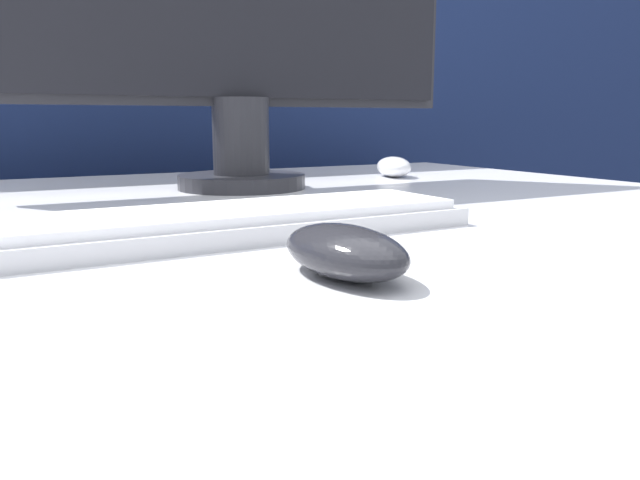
{
  "coord_description": "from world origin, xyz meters",
  "views": [
    {
      "loc": [
        -0.16,
        -0.58,
        0.81
      ],
      "look_at": [
        0.03,
        -0.23,
        0.74
      ],
      "focal_mm": 35.0,
      "sensor_mm": 36.0,
      "label": 1
    }
  ],
  "objects": [
    {
      "name": "partition_panel",
      "position": [
        0.0,
        0.69,
        0.66
      ],
      "size": [
        5.0,
        0.03,
        1.31
      ],
      "color": "navy",
      "rests_on": "ground_plane"
    },
    {
      "name": "computer_mouse_near",
      "position": [
        0.03,
        -0.26,
        0.73
      ],
      "size": [
        0.06,
        0.11,
        0.03
      ],
      "rotation": [
        0.0,
        0.0,
        0.07
      ],
      "color": "#232328",
      "rests_on": "desk"
    },
    {
      "name": "keyboard",
      "position": [
        0.03,
        -0.09,
        0.73
      ],
      "size": [
        0.41,
        0.12,
        0.02
      ],
      "rotation": [
        0.0,
        0.0,
        0.02
      ],
      "color": "silver",
      "rests_on": "desk"
    },
    {
      "name": "computer_mouse_far",
      "position": [
        0.46,
        0.29,
        0.73
      ],
      "size": [
        0.08,
        0.11,
        0.03
      ],
      "rotation": [
        0.0,
        0.0,
        -0.33
      ],
      "color": "white",
      "rests_on": "desk"
    }
  ]
}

